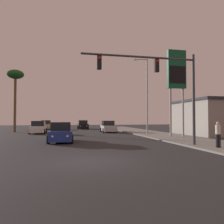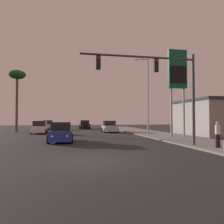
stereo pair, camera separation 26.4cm
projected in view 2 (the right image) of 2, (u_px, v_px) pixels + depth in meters
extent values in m
plane|color=#28282B|center=(91.00, 162.00, 10.02)|extent=(120.00, 120.00, 0.00)
cube|color=gray|center=(177.00, 138.00, 21.64)|extent=(5.00, 60.00, 0.12)
cube|color=black|center=(85.00, 126.00, 42.02)|extent=(1.87, 4.23, 0.80)
cube|color=black|center=(85.00, 122.00, 42.19)|extent=(1.63, 2.03, 0.70)
cylinder|color=black|center=(80.00, 128.00, 40.57)|extent=(0.24, 0.64, 0.64)
cylinder|color=black|center=(90.00, 127.00, 40.91)|extent=(0.24, 0.64, 0.64)
cylinder|color=black|center=(80.00, 127.00, 43.12)|extent=(0.24, 0.64, 0.64)
cylinder|color=black|center=(89.00, 127.00, 43.47)|extent=(0.24, 0.64, 0.64)
sphere|color=#F2EACC|center=(82.00, 126.00, 39.84)|extent=(0.18, 0.18, 0.18)
sphere|color=#F2EACC|center=(88.00, 126.00, 40.05)|extent=(0.18, 0.18, 0.18)
cube|color=silver|center=(40.00, 129.00, 29.33)|extent=(1.81, 4.20, 0.80)
cube|color=black|center=(40.00, 123.00, 29.50)|extent=(1.60, 2.00, 0.70)
cylinder|color=black|center=(31.00, 132.00, 27.87)|extent=(0.24, 0.64, 0.64)
cylinder|color=black|center=(46.00, 131.00, 28.21)|extent=(0.24, 0.64, 0.64)
cylinder|color=black|center=(34.00, 131.00, 30.42)|extent=(0.24, 0.64, 0.64)
cylinder|color=black|center=(48.00, 130.00, 30.77)|extent=(0.24, 0.64, 0.64)
sphere|color=#F2EACC|center=(33.00, 129.00, 27.14)|extent=(0.18, 0.18, 0.18)
sphere|color=#F2EACC|center=(42.00, 129.00, 27.35)|extent=(0.18, 0.18, 0.18)
cube|color=tan|center=(48.00, 126.00, 40.88)|extent=(1.85, 4.22, 0.80)
cube|color=black|center=(48.00, 122.00, 41.05)|extent=(1.62, 2.02, 0.70)
cylinder|color=black|center=(42.00, 128.00, 39.42)|extent=(0.24, 0.64, 0.64)
cylinder|color=black|center=(52.00, 128.00, 39.77)|extent=(0.24, 0.64, 0.64)
cylinder|color=black|center=(44.00, 127.00, 41.98)|extent=(0.24, 0.64, 0.64)
cylinder|color=black|center=(53.00, 127.00, 42.32)|extent=(0.24, 0.64, 0.64)
sphere|color=#F2EACC|center=(43.00, 126.00, 38.70)|extent=(0.18, 0.18, 0.18)
sphere|color=#F2EACC|center=(50.00, 126.00, 38.91)|extent=(0.18, 0.18, 0.18)
cube|color=#B7B7BC|center=(109.00, 128.00, 31.79)|extent=(1.90, 4.24, 0.80)
cube|color=black|center=(109.00, 123.00, 31.96)|extent=(1.65, 2.04, 0.70)
cylinder|color=black|center=(105.00, 131.00, 30.34)|extent=(0.24, 0.64, 0.64)
cylinder|color=black|center=(117.00, 130.00, 30.68)|extent=(0.24, 0.64, 0.64)
cylinder|color=black|center=(102.00, 130.00, 32.89)|extent=(0.24, 0.64, 0.64)
cylinder|color=black|center=(114.00, 130.00, 33.24)|extent=(0.24, 0.64, 0.64)
sphere|color=#F2EACC|center=(108.00, 129.00, 29.61)|extent=(0.18, 0.18, 0.18)
sphere|color=#F2EACC|center=(116.00, 128.00, 29.82)|extent=(0.18, 0.18, 0.18)
cube|color=navy|center=(61.00, 135.00, 18.57)|extent=(1.83, 4.21, 0.80)
cube|color=black|center=(61.00, 126.00, 18.74)|extent=(1.61, 2.01, 0.70)
cylinder|color=black|center=(48.00, 140.00, 17.11)|extent=(0.24, 0.64, 0.64)
cylinder|color=black|center=(72.00, 139.00, 17.46)|extent=(0.24, 0.64, 0.64)
cylinder|color=black|center=(51.00, 137.00, 19.67)|extent=(0.24, 0.64, 0.64)
cylinder|color=black|center=(71.00, 137.00, 20.01)|extent=(0.24, 0.64, 0.64)
sphere|color=#F2EACC|center=(52.00, 137.00, 16.39)|extent=(0.18, 0.18, 0.18)
sphere|color=#F2EACC|center=(67.00, 136.00, 16.60)|extent=(0.18, 0.18, 0.18)
cylinder|color=#38383D|center=(193.00, 99.00, 15.63)|extent=(0.20, 0.20, 6.50)
cylinder|color=#38383D|center=(139.00, 57.00, 14.95)|extent=(8.10, 0.14, 0.14)
cube|color=black|center=(156.00, 66.00, 15.16)|extent=(0.30, 0.24, 0.90)
sphere|color=red|center=(157.00, 61.00, 15.03)|extent=(0.20, 0.20, 0.20)
cube|color=black|center=(98.00, 63.00, 14.39)|extent=(0.30, 0.24, 0.90)
sphere|color=red|center=(98.00, 58.00, 14.26)|extent=(0.20, 0.20, 0.20)
cylinder|color=#99999E|center=(148.00, 96.00, 25.70)|extent=(0.18, 0.18, 9.00)
cylinder|color=#99999E|center=(142.00, 59.00, 25.70)|extent=(1.40, 0.10, 0.10)
ellipsoid|color=silver|center=(136.00, 59.00, 25.56)|extent=(0.50, 0.24, 0.20)
cylinder|color=#99999E|center=(171.00, 112.00, 22.34)|extent=(0.20, 0.20, 5.00)
cylinder|color=#99999E|center=(184.00, 112.00, 22.61)|extent=(0.20, 0.20, 5.00)
cube|color=#0F4C2D|center=(177.00, 69.00, 22.62)|extent=(2.00, 0.40, 4.00)
cube|color=black|center=(178.00, 74.00, 22.39)|extent=(1.80, 0.03, 1.80)
cylinder|color=#23232D|center=(217.00, 141.00, 13.92)|extent=(0.16, 0.16, 0.85)
cylinder|color=#23232D|center=(219.00, 141.00, 13.95)|extent=(0.16, 0.16, 0.85)
cylinder|color=beige|center=(218.00, 130.00, 13.96)|extent=(0.32, 0.32, 0.60)
sphere|color=tan|center=(218.00, 123.00, 13.97)|extent=(0.22, 0.22, 0.22)
cylinder|color=brown|center=(17.00, 105.00, 32.05)|extent=(0.36, 0.36, 8.01)
ellipsoid|color=#1E5123|center=(17.00, 75.00, 32.19)|extent=(2.40, 2.40, 1.32)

